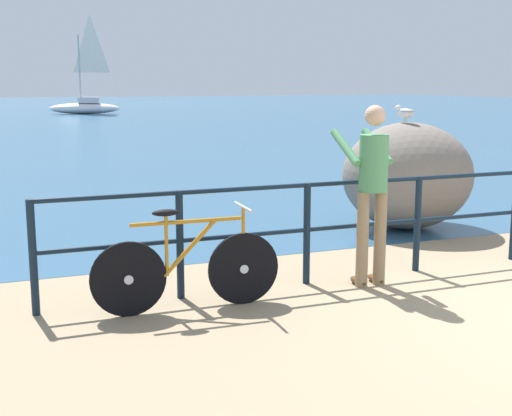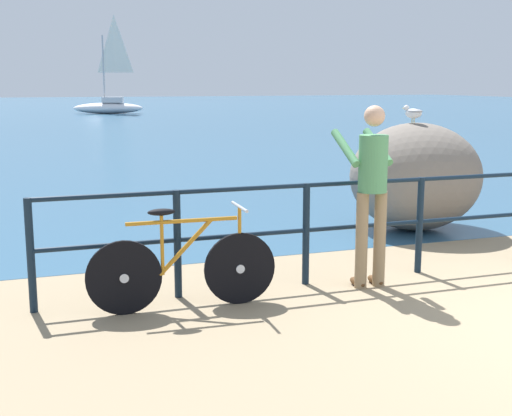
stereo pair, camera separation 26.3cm
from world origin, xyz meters
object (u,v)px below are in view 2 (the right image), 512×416
at_px(breakwater_boulder_main, 415,177).
at_px(seagull, 413,112).
at_px(bicycle, 184,266).
at_px(sailboat, 109,103).
at_px(person_at_railing, 371,187).

height_order(breakwater_boulder_main, seagull, seagull).
distance_m(bicycle, sailboat, 39.40).
height_order(bicycle, person_at_railing, person_at_railing).
relative_size(person_at_railing, breakwater_boulder_main, 0.99).
xyz_separation_m(bicycle, person_at_railing, (1.89, 0.07, 0.60)).
bearing_deg(seagull, person_at_railing, 120.54).
distance_m(person_at_railing, seagull, 2.89).
relative_size(bicycle, sailboat, 0.28).
xyz_separation_m(bicycle, sailboat, (4.41, 39.15, 0.32)).
relative_size(bicycle, person_at_railing, 0.96).
bearing_deg(bicycle, person_at_railing, 4.50).
relative_size(person_at_railing, sailboat, 0.29).
distance_m(person_at_railing, sailboat, 39.16).
bearing_deg(sailboat, person_at_railing, 101.08).
relative_size(bicycle, seagull, 5.01).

